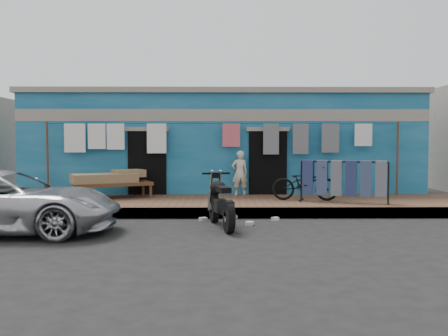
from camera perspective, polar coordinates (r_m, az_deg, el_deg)
ground at (r=10.13m, az=0.13°, el=-7.11°), size 80.00×80.00×0.00m
sidewalk at (r=13.08m, az=-0.05°, el=-4.26°), size 28.00×3.00×0.25m
curb at (r=11.64m, az=0.02°, el=-5.16°), size 28.00×0.10×0.25m
building at (r=16.96m, az=-0.19°, el=2.69°), size 12.20×5.20×3.36m
clothesline at (r=14.22m, az=-1.35°, el=3.12°), size 10.06×0.06×2.10m
car at (r=10.57m, az=-23.80°, el=-3.47°), size 4.53×2.12×1.27m
seated_person at (r=14.21m, az=1.81°, el=-0.58°), size 0.51×0.39×1.28m
bicycle at (r=13.19m, az=9.24°, el=-1.30°), size 1.76×0.84×1.09m
motorcycle at (r=10.36m, az=-0.35°, el=-3.75°), size 1.35×1.99×1.12m
charpoy at (r=13.93m, az=-12.61°, el=-1.86°), size 2.92×2.63×0.73m
jeans_rack at (r=13.03m, az=13.53°, el=-1.40°), size 2.54×1.78×1.09m
litter_a at (r=11.31m, az=-2.41°, el=-5.85°), size 0.21×0.19×0.07m
litter_b at (r=11.38m, az=5.87°, el=-5.81°), size 0.19×0.18×0.08m
litter_c at (r=10.72m, az=2.95°, el=-6.34°), size 0.21×0.23×0.08m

